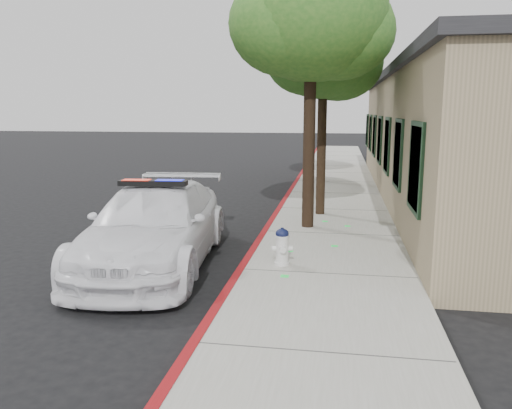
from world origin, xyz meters
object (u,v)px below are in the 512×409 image
object	(u,v)px
fire_hydrant	(282,246)
street_tree_mid	(324,56)
clapboard_building	(493,137)
street_tree_near	(312,22)
police_car	(155,226)
street_tree_far	(324,61)

from	to	relation	value
fire_hydrant	street_tree_mid	size ratio (longest dim) A/B	0.12
clapboard_building	fire_hydrant	xyz separation A→B (m)	(-5.92, -8.61, -1.62)
street_tree_near	fire_hydrant	bearing A→B (deg)	-94.88
police_car	fire_hydrant	size ratio (longest dim) A/B	7.93
clapboard_building	street_tree_mid	xyz separation A→B (m)	(-5.40, -3.68, 2.26)
street_tree_near	street_tree_far	bearing A→B (deg)	89.94
street_tree_near	street_tree_far	size ratio (longest dim) A/B	1.03
street_tree_near	street_tree_far	world-z (taller)	street_tree_near
clapboard_building	street_tree_near	distance (m)	8.30
clapboard_building	fire_hydrant	size ratio (longest dim) A/B	29.78
police_car	street_tree_near	world-z (taller)	street_tree_near
clapboard_building	street_tree_near	size ratio (longest dim) A/B	3.22
clapboard_building	fire_hydrant	bearing A→B (deg)	-124.52
clapboard_building	police_car	size ratio (longest dim) A/B	3.75
police_car	street_tree_near	bearing A→B (deg)	43.74
clapboard_building	street_tree_far	size ratio (longest dim) A/B	3.32
fire_hydrant	street_tree_far	size ratio (longest dim) A/B	0.11
police_car	street_tree_far	xyz separation A→B (m)	(2.78, 11.44, 4.10)
clapboard_building	street_tree_far	world-z (taller)	street_tree_far
fire_hydrant	street_tree_near	xyz separation A→B (m)	(0.28, 3.24, 4.49)
fire_hydrant	street_tree_mid	world-z (taller)	street_tree_mid
police_car	street_tree_mid	size ratio (longest dim) A/B	0.99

